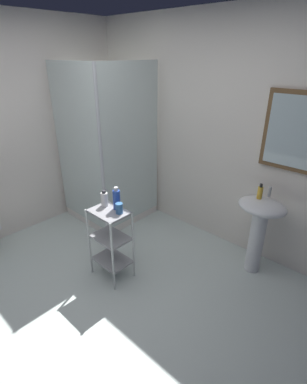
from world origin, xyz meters
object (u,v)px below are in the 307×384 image
object	(u,v)px
hand_soap_bottle	(260,192)
lotion_bottle_white	(104,199)
shower_stall	(109,186)
rinse_cup	(119,208)
shampoo_bottle_blue	(117,199)
pedestal_sink	(260,221)
storage_cart	(111,238)

from	to	relation	value
hand_soap_bottle	lotion_bottle_white	world-z (taller)	hand_soap_bottle
hand_soap_bottle	lotion_bottle_white	distance (m)	1.48
shower_stall	rinse_cup	distance (m)	1.29
rinse_cup	hand_soap_bottle	bearing A→B (deg)	49.96
hand_soap_bottle	lotion_bottle_white	bearing A→B (deg)	-136.59
shower_stall	shampoo_bottle_blue	distance (m)	1.21
shower_stall	lotion_bottle_white	xyz separation A→B (m)	(0.81, -0.70, 0.35)
shower_stall	pedestal_sink	distance (m)	1.96
lotion_bottle_white	hand_soap_bottle	bearing A→B (deg)	43.41
pedestal_sink	shampoo_bottle_blue	world-z (taller)	shampoo_bottle_blue
pedestal_sink	lotion_bottle_white	world-z (taller)	lotion_bottle_white
storage_cart	lotion_bottle_white	distance (m)	0.39
storage_cart	shower_stall	bearing A→B (deg)	141.27
shampoo_bottle_blue	lotion_bottle_white	distance (m)	0.14
hand_soap_bottle	rinse_cup	distance (m)	1.34
shampoo_bottle_blue	lotion_bottle_white	bearing A→B (deg)	-164.17
shampoo_bottle_blue	shower_stall	bearing A→B (deg)	145.22
shower_stall	pedestal_sink	world-z (taller)	shower_stall
lotion_bottle_white	rinse_cup	xyz separation A→B (m)	(0.22, -0.00, -0.02)
shower_stall	hand_soap_bottle	bearing A→B (deg)	9.66
pedestal_sink	storage_cart	distance (m)	1.46
storage_cart	shampoo_bottle_blue	world-z (taller)	shampoo_bottle_blue
shampoo_bottle_blue	storage_cart	bearing A→B (deg)	-102.41
lotion_bottle_white	storage_cart	bearing A→B (deg)	-22.50
pedestal_sink	hand_soap_bottle	size ratio (longest dim) A/B	5.36
lotion_bottle_white	rinse_cup	world-z (taller)	lotion_bottle_white
shower_stall	lotion_bottle_white	world-z (taller)	shower_stall
storage_cart	rinse_cup	distance (m)	0.37
shower_stall	lotion_bottle_white	size ratio (longest dim) A/B	12.65
storage_cart	hand_soap_bottle	xyz separation A→B (m)	(0.96, 1.07, 0.44)
pedestal_sink	storage_cart	world-z (taller)	pedestal_sink
storage_cart	hand_soap_bottle	world-z (taller)	hand_soap_bottle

